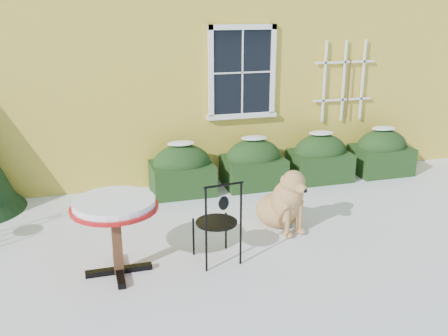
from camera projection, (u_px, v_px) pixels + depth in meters
name	position (u px, v px, depth m)	size (l,w,h in m)	color
ground	(246.00, 257.00, 6.41)	(80.00, 80.00, 0.00)	white
house	(153.00, 0.00, 11.82)	(12.40, 8.40, 6.40)	yellow
hedge_row	(287.00, 161.00, 9.06)	(4.95, 0.80, 0.91)	black
bistro_table	(115.00, 212.00, 5.80)	(1.03, 1.03, 0.95)	black
patio_chair_near	(218.00, 221.00, 6.16)	(0.55, 0.54, 1.10)	black
dog	(283.00, 203.00, 7.15)	(0.75, 1.08, 0.97)	tan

